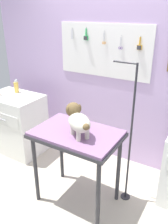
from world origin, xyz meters
name	(u,v)px	position (x,y,z in m)	size (l,w,h in m)	color
ground	(61,209)	(0.00, 0.00, -0.02)	(4.40, 4.00, 0.04)	#BEB49F
rear_wall_panel	(114,80)	(0.00, 1.28, 1.16)	(4.00, 0.11, 2.30)	#BB9ECE
grooming_table	(77,140)	(0.09, 0.21, 0.79)	(0.90, 0.60, 0.90)	#2D2D33
grooming_arm	(129,143)	(0.55, 0.53, 0.75)	(0.30, 0.11, 1.60)	#2D2D33
dog	(78,120)	(0.13, 0.17, 1.06)	(0.40, 0.32, 0.30)	beige
counter_left	(17,123)	(-1.28, 0.64, 0.45)	(0.80, 0.58, 0.90)	white
spray_bottle_short	(16,87)	(-1.35, 0.78, 0.98)	(0.07, 0.07, 0.20)	gold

